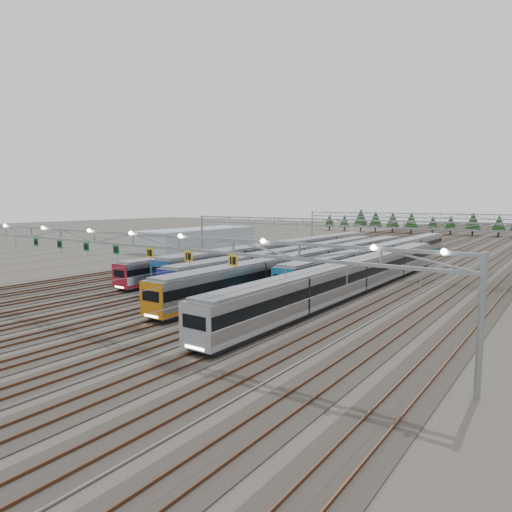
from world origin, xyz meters
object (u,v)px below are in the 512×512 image
Objects in this scene: train_a at (255,255)px; west_shed at (199,238)px; train_b at (290,253)px; train_c at (296,259)px; gantry_mid at (333,228)px; gantry_far at (416,219)px; train_e at (385,255)px; gantry_near at (132,242)px; train_d at (319,262)px; train_f at (355,276)px.

train_a is 1.82× the size of west_shed.
train_c is at bearing -51.37° from train_b.
gantry_far is at bearing 90.00° from gantry_mid.
train_c is at bearing -125.10° from train_e.
train_a is at bearing 108.00° from gantry_near.
gantry_far is at bearing 77.47° from train_a.
west_shed is (-38.87, 51.15, -4.84)m from gantry_near.
train_b is 11.31m from train_d.
west_shed is at bearing 150.39° from train_f.
train_c is 9.11m from gantry_mid.
train_d is 12.41m from train_f.
train_b is 1.09× the size of train_c.
train_a is 13.34m from gantry_mid.
train_c is at bearing 164.89° from train_d.
train_a is at bearing -149.22° from train_e.
train_f is (13.50, -9.76, 0.04)m from train_c.
train_c is 52.94m from gantry_far.
west_shed is at bearing 148.93° from train_a.
west_shed is at bearing 127.23° from gantry_near.
train_c is 1.77× the size of west_shed.
gantry_near is at bearing -52.77° from west_shed.
train_b is at bearing -152.02° from train_e.
train_f is (9.00, -8.54, 0.02)m from train_d.
train_a is 5.74m from train_b.
gantry_mid is (0.05, 40.12, -0.70)m from gantry_near.
gantry_far is (0.05, 85.12, -0.70)m from gantry_near.
gantry_near is at bearing -80.00° from train_b.
train_e is at bearing 27.98° from train_b.
train_e is at bearing 101.28° from train_f.
west_shed is (-38.91, -33.96, -4.14)m from gantry_far.
gantry_far is (-2.25, 53.93, 4.28)m from train_d.
gantry_mid is 45.00m from gantry_far.
train_a is 20.95m from train_e.
train_b is 1.02× the size of gantry_far.
west_shed is at bearing 164.17° from gantry_mid.
gantry_far reaches higher than west_shed.
train_f reaches higher than train_d.
train_f is (18.00, -15.39, -0.11)m from train_b.
gantry_far is at bearing 81.84° from train_b.
gantry_near reaches higher than train_f.
gantry_far is at bearing 87.56° from train_c.
train_d is at bearing -75.86° from gantry_mid.
train_d reaches higher than train_c.
train_b is (4.50, 3.55, 0.30)m from train_a.
gantry_mid is 1.88× the size of west_shed.
train_f is at bearing -43.51° from train_d.
train_a is at bearing -102.53° from gantry_far.
gantry_near reaches higher than train_c.
train_e is 2.08× the size of west_shed.
train_a is 52.06m from gantry_far.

